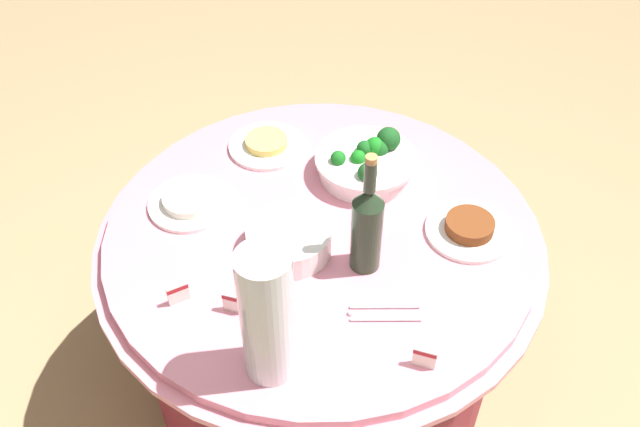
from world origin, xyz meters
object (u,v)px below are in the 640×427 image
Objects in this scene: plate_stack at (289,240)px; label_placard_rear at (233,302)px; decorative_fruit_vase at (267,319)px; serving_tongs at (382,313)px; broccoli_bowl at (367,162)px; label_placard_mid at (424,357)px; food_plate_rice at (190,201)px; food_plate_stir_fry at (469,229)px; wine_bottle at (367,226)px; label_placard_front at (178,293)px; food_plate_noodles at (267,144)px.

plate_stack is 0.23m from label_placard_rear.
decorative_fruit_vase reaches higher than serving_tongs.
broccoli_bowl is at bearing -119.46° from label_placard_rear.
food_plate_rice is at bearing -36.94° from label_placard_mid.
food_plate_stir_fry reaches higher than serving_tongs.
broccoli_bowl reaches higher than label_placard_mid.
serving_tongs is (-0.23, 0.18, -0.03)m from plate_stack.
wine_bottle is (-0.19, 0.03, 0.09)m from plate_stack.
wine_bottle is 6.11× the size of label_placard_front.
food_plate_noodles is 4.00× the size of label_placard_mid.
plate_stack is at bearing -10.03° from wine_bottle.
label_placard_rear is at bearing 28.08° from food_plate_stir_fry.
food_plate_noodles is (0.29, -0.09, -0.03)m from broccoli_bowl.
serving_tongs is 0.76× the size of food_plate_stir_fry.
plate_stack is 0.62× the size of wine_bottle.
wine_bottle is 0.99× the size of decorative_fruit_vase.
label_placard_front is (0.42, 0.49, -0.01)m from broccoli_bowl.
label_placard_mid and label_placard_rear have the same top height.
food_plate_rice is at bearing -59.68° from decorative_fruit_vase.
decorative_fruit_vase is at bearing 146.38° from label_placard_front.
wine_bottle is 6.11× the size of label_placard_rear.
food_plate_noodles is 0.60m from label_placard_rear.
plate_stack is 0.36m from decorative_fruit_vase.
broccoli_bowl reaches higher than plate_stack.
serving_tongs is 3.05× the size of label_placard_mid.
food_plate_noodles is at bearing -81.50° from decorative_fruit_vase.
label_placard_mid is at bearing 121.34° from food_plate_noodles.
plate_stack reaches higher than label_placard_front.
label_placard_front is (0.23, 0.18, -0.00)m from plate_stack.
broccoli_bowl is 0.49m from serving_tongs.
food_plate_stir_fry is 0.63m from food_plate_noodles.
decorative_fruit_vase is 0.32m from serving_tongs.
decorative_fruit_vase reaches higher than wine_bottle.
food_plate_noodles is at bearing -58.66° from label_placard_mid.
wine_bottle is at bearing -150.08° from label_placard_rear.
plate_stack is 0.41m from food_plate_noodles.
label_placard_rear reaches higher than food_plate_stir_fry.
plate_stack reaches higher than food_plate_rice.
plate_stack is (0.18, 0.30, -0.01)m from broccoli_bowl.
food_plate_rice is at bearing -32.21° from serving_tongs.
serving_tongs is 0.34m from label_placard_rear.
wine_bottle reaches higher than food_plate_noodles.
decorative_fruit_vase is at bearing 4.50° from label_placard_mid.
label_placard_front reaches higher than food_plate_noodles.
label_placard_front reaches higher than food_plate_rice.
label_placard_front reaches higher than food_plate_stir_fry.
broccoli_bowl is 0.63m from label_placard_mid.
plate_stack is at bearing -38.42° from serving_tongs.
label_placard_front is 0.13m from label_placard_rear.
label_placard_mid is at bearing -175.50° from decorative_fruit_vase.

